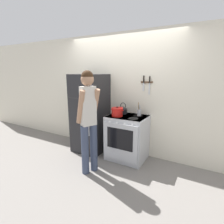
# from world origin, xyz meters

# --- Properties ---
(ground_plane) EXTENTS (14.00, 14.00, 0.00)m
(ground_plane) POSITION_xyz_m (0.00, 0.00, 0.00)
(ground_plane) COLOR slate
(wall_back) EXTENTS (10.00, 0.06, 2.55)m
(wall_back) POSITION_xyz_m (0.00, 0.03, 1.27)
(wall_back) COLOR silver
(wall_back) RESTS_ON ground_plane
(refrigerator) EXTENTS (0.68, 0.67, 1.71)m
(refrigerator) POSITION_xyz_m (-0.60, -0.32, 0.85)
(refrigerator) COLOR black
(refrigerator) RESTS_ON ground_plane
(stove_range) EXTENTS (0.76, 0.65, 0.91)m
(stove_range) POSITION_xyz_m (0.30, -0.33, 0.46)
(stove_range) COLOR silver
(stove_range) RESTS_ON ground_plane
(dutch_oven_pot) EXTENTS (0.27, 0.23, 0.20)m
(dutch_oven_pot) POSITION_xyz_m (0.13, -0.42, 0.99)
(dutch_oven_pot) COLOR red
(dutch_oven_pot) RESTS_ON stove_range
(tea_kettle) EXTENTS (0.20, 0.16, 0.24)m
(tea_kettle) POSITION_xyz_m (0.14, -0.18, 0.98)
(tea_kettle) COLOR black
(tea_kettle) RESTS_ON stove_range
(utensil_jar) EXTENTS (0.08, 0.08, 0.27)m
(utensil_jar) POSITION_xyz_m (0.49, -0.18, 0.98)
(utensil_jar) COLOR #B7BABF
(utensil_jar) RESTS_ON stove_range
(person) EXTENTS (0.39, 0.44, 1.78)m
(person) POSITION_xyz_m (-0.07, -1.09, 1.02)
(person) COLOR #38425B
(person) RESTS_ON ground_plane
(wall_knife_strip) EXTENTS (0.24, 0.03, 0.37)m
(wall_knife_strip) POSITION_xyz_m (0.57, -0.02, 1.56)
(wall_knife_strip) COLOR brown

